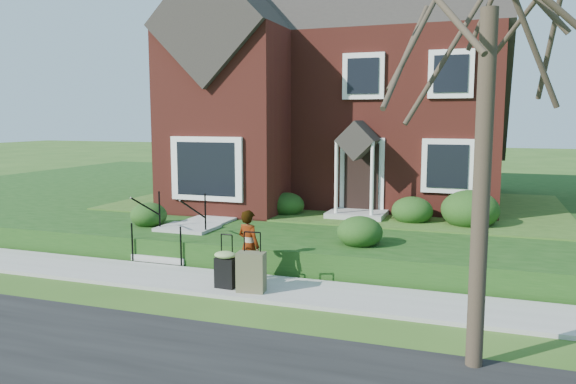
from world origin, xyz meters
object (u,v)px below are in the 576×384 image
at_px(woman, 249,246).
at_px(suitcase_olive, 251,272).
at_px(front_steps, 178,238).
at_px(suitcase_black, 225,267).

bearing_deg(woman, suitcase_olive, 138.10).
bearing_deg(suitcase_olive, front_steps, 136.03).
relative_size(woman, suitcase_olive, 1.27).
height_order(front_steps, woman, front_steps).
xyz_separation_m(front_steps, woman, (2.59, -1.60, 0.35)).
height_order(front_steps, suitcase_olive, front_steps).
distance_m(front_steps, woman, 3.07).
height_order(suitcase_black, suitcase_olive, suitcase_olive).
height_order(woman, suitcase_black, woman).
xyz_separation_m(suitcase_black, suitcase_olive, (0.58, -0.07, -0.02)).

